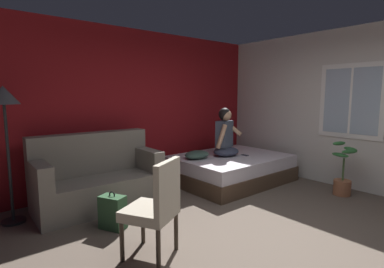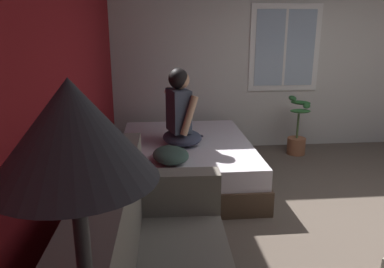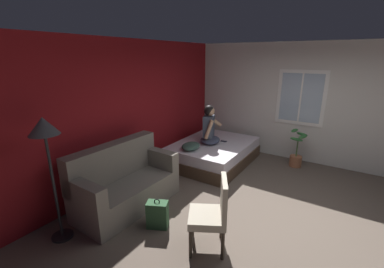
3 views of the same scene
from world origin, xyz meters
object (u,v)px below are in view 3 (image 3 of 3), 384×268
at_px(side_chair, 213,212).
at_px(floor_lamp, 46,139).
at_px(backpack, 158,215).
at_px(cell_phone, 224,141).
at_px(throw_pillow, 191,146).
at_px(bed, 213,152).
at_px(couch, 124,183).
at_px(person_seated, 210,128).
at_px(potted_plant, 296,154).

height_order(side_chair, floor_lamp, floor_lamp).
distance_m(backpack, cell_phone, 2.77).
relative_size(backpack, throw_pillow, 0.95).
relative_size(bed, couch, 1.19).
relative_size(side_chair, person_seated, 1.12).
height_order(throw_pillow, potted_plant, potted_plant).
relative_size(throw_pillow, floor_lamp, 0.28).
relative_size(bed, side_chair, 2.08).
xyz_separation_m(backpack, floor_lamp, (-0.90, 0.96, 1.24)).
distance_m(bed, throw_pillow, 0.75).
xyz_separation_m(bed, backpack, (-2.54, -0.46, -0.04)).
relative_size(bed, floor_lamp, 1.20).
xyz_separation_m(person_seated, backpack, (-2.45, -0.52, -0.64)).
distance_m(couch, potted_plant, 3.79).
bearing_deg(potted_plant, bed, 115.50).
relative_size(couch, throw_pillow, 3.58).
distance_m(throw_pillow, potted_plant, 2.38).
bearing_deg(bed, side_chair, -151.82).
height_order(throw_pillow, floor_lamp, floor_lamp).
xyz_separation_m(bed, side_chair, (-2.49, -1.33, 0.30)).
relative_size(couch, cell_phone, 11.95).
distance_m(bed, potted_plant, 1.86).
xyz_separation_m(throw_pillow, potted_plant, (1.45, -1.87, -0.25)).
relative_size(throw_pillow, cell_phone, 3.33).
relative_size(side_chair, cell_phone, 6.81).
xyz_separation_m(side_chair, throw_pillow, (1.84, 1.53, 0.02)).
relative_size(person_seated, cell_phone, 6.08).
xyz_separation_m(bed, throw_pillow, (-0.65, 0.20, 0.31)).
bearing_deg(throw_pillow, person_seated, -13.61).
bearing_deg(backpack, person_seated, 12.03).
bearing_deg(couch, bed, -8.72).
bearing_deg(backpack, couch, 79.89).
bearing_deg(bed, cell_phone, -38.14).
bearing_deg(person_seated, backpack, -167.97).
relative_size(side_chair, potted_plant, 1.15).
relative_size(side_chair, throw_pillow, 2.04).
xyz_separation_m(throw_pillow, cell_phone, (0.86, -0.36, -0.07)).
bearing_deg(floor_lamp, bed, -8.20).
height_order(backpack, floor_lamp, floor_lamp).
xyz_separation_m(bed, floor_lamp, (-3.44, 0.49, 1.19)).
relative_size(floor_lamp, potted_plant, 2.00).
bearing_deg(side_chair, bed, 28.18).
bearing_deg(person_seated, potted_plant, -62.99).
xyz_separation_m(couch, side_chair, (-0.10, -1.70, 0.14)).
height_order(side_chair, potted_plant, side_chair).
height_order(bed, backpack, bed).
bearing_deg(couch, person_seated, -7.54).
height_order(backpack, cell_phone, cell_phone).
relative_size(couch, person_seated, 1.97).
bearing_deg(throw_pillow, floor_lamp, 173.92).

